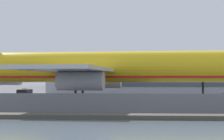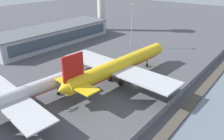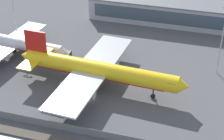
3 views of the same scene
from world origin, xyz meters
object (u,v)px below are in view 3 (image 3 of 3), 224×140
Objects in this scene: baggage_tug at (176,82)px; apron_light_mast_apron_west at (222,38)px; ops_van at (67,56)px; apron_light_mast_apron_east at (14,17)px; passenger_jet_silver at (14,43)px; cargo_jet_yellow at (97,70)px.

apron_light_mast_apron_west is (12.39, 10.92, 12.61)m from baggage_tug.
apron_light_mast_apron_west is at bearing 6.06° from ops_van.
baggage_tug is 0.18× the size of apron_light_mast_apron_east.
baggage_tug is at bearing -7.39° from ops_van.
apron_light_mast_apron_west is (72.49, 8.65, 8.17)m from passenger_jet_silver.
passenger_jet_silver is 8.39× the size of ops_van.
apron_light_mast_apron_east reaches higher than ops_van.
cargo_jet_yellow is 45.62m from apron_light_mast_apron_east.
cargo_jet_yellow is at bearing -40.52° from ops_van.
apron_light_mast_apron_west is at bearing 6.81° from passenger_jet_silver.
apron_light_mast_apron_west reaches higher than apron_light_mast_apron_east.
apron_light_mast_apron_west reaches higher than baggage_tug.
passenger_jet_silver is 73.46m from apron_light_mast_apron_west.
apron_light_mast_apron_east is (-76.93, 1.36, -2.54)m from apron_light_mast_apron_west.
apron_light_mast_apron_west is at bearing 41.40° from baggage_tug.
cargo_jet_yellow is 37.45m from passenger_jet_silver.
ops_van is at bearing 172.61° from baggage_tug.
ops_van is 0.27× the size of apron_light_mast_apron_east.
apron_light_mast_apron_east is at bearing 163.61° from ops_van.
baggage_tug is at bearing -10.78° from apron_light_mast_apron_east.
ops_van is 26.62m from apron_light_mast_apron_east.
cargo_jet_yellow is 2.98× the size of apron_light_mast_apron_east.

